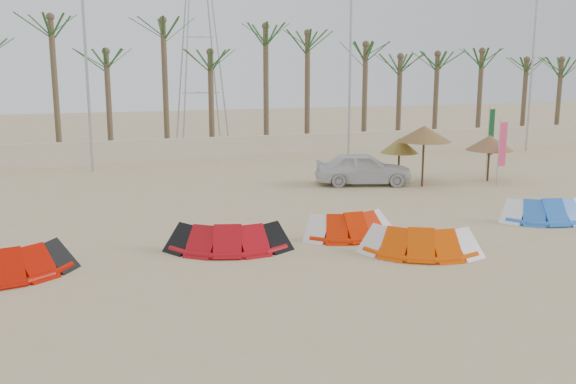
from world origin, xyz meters
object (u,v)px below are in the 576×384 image
object	(u,v)px
kite_red_left	(5,259)
kite_red_mid	(226,234)
kite_red_right	(348,223)
parasol_left	(399,145)
kite_blue	(542,208)
car	(363,168)
parasol_mid	(424,134)
parasol_right	(490,143)
kite_orange	(415,238)

from	to	relation	value
kite_red_left	kite_red_mid	size ratio (longest dim) A/B	0.98
kite_red_left	kite_red_right	bearing A→B (deg)	5.15
parasol_left	kite_red_right	bearing A→B (deg)	-126.27
kite_blue	parasol_left	xyz separation A→B (m)	(-1.50, 8.08, 1.28)
kite_red_left	car	size ratio (longest dim) A/B	0.87
kite_red_right	parasol_mid	xyz separation A→B (m)	(6.36, 6.66, 1.95)
kite_red_mid	parasol_left	xyz separation A→B (m)	(9.86, 8.17, 1.28)
parasol_mid	car	bearing A→B (deg)	151.94
parasol_right	kite_orange	bearing A→B (deg)	-133.63
kite_blue	parasol_right	size ratio (longest dim) A/B	1.60
kite_red_left	kite_red_right	size ratio (longest dim) A/B	1.23
parasol_mid	car	world-z (taller)	parasol_mid
kite_red_mid	parasol_mid	distance (m)	12.57
kite_red_right	kite_blue	bearing A→B (deg)	-0.75
kite_blue	parasol_mid	size ratio (longest dim) A/B	1.27
kite_red_left	car	distance (m)	16.59
kite_red_left	car	xyz separation A→B (m)	(14.06, 8.80, 0.32)
parasol_right	kite_blue	bearing A→B (deg)	-110.10
kite_red_right	kite_blue	size ratio (longest dim) A/B	0.89
kite_orange	parasol_mid	size ratio (longest dim) A/B	1.40
kite_orange	kite_blue	distance (m)	6.54
kite_red_mid	kite_red_right	world-z (taller)	same
kite_blue	parasol_mid	xyz separation A→B (m)	(-0.99, 6.76, 1.95)
kite_orange	parasol_right	bearing A→B (deg)	46.37
parasol_right	car	distance (m)	6.06
kite_red_right	parasol_right	xyz separation A→B (m)	(9.92, 6.90, 1.38)
kite_red_right	parasol_left	distance (m)	9.98
parasol_mid	kite_orange	bearing A→B (deg)	-120.16
kite_red_right	kite_orange	bearing A→B (deg)	-62.46
parasol_mid	parasol_right	world-z (taller)	parasol_mid
kite_red_mid	kite_orange	xyz separation A→B (m)	(5.18, -2.07, -0.00)
kite_red_mid	parasol_right	size ratio (longest dim) A/B	1.76
kite_red_left	kite_blue	distance (m)	17.39
kite_red_right	kite_blue	xyz separation A→B (m)	(7.35, -0.10, 0.00)
kite_red_left	parasol_right	distance (m)	21.46
kite_red_mid	parasol_left	world-z (taller)	parasol_left
parasol_left	parasol_right	xyz separation A→B (m)	(4.06, -1.07, 0.10)
kite_orange	parasol_left	xyz separation A→B (m)	(4.68, 10.24, 1.28)
kite_blue	parasol_right	bearing A→B (deg)	69.90
parasol_mid	parasol_right	size ratio (longest dim) A/B	1.26
kite_red_mid	parasol_left	bearing A→B (deg)	39.65
kite_red_mid	parasol_right	world-z (taller)	parasol_right
kite_red_right	car	distance (m)	8.88
kite_red_right	parasol_mid	bearing A→B (deg)	46.31
kite_orange	parasol_mid	world-z (taller)	parasol_mid
kite_red_mid	car	size ratio (longest dim) A/B	0.88
kite_red_right	parasol_left	bearing A→B (deg)	53.73
kite_orange	car	size ratio (longest dim) A/B	0.88
kite_red_right	parasol_mid	size ratio (longest dim) A/B	1.13
kite_red_left	parasol_left	world-z (taller)	parasol_left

